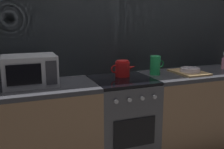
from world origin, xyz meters
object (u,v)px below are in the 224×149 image
Objects in this scene: microwave at (30,70)px; spray_bottle at (224,62)px; kettle at (123,69)px; stove_unit at (122,121)px; pitcher at (155,65)px; dish_pile at (189,71)px.

spray_bottle is at bearing -0.59° from microwave.
spray_bottle is at bearing -2.70° from kettle.
stove_unit is 4.50× the size of pitcher.
kettle is at bearing 177.30° from spray_bottle.
microwave is at bearing 179.41° from spray_bottle.
spray_bottle is (1.29, -0.06, -0.00)m from kettle.
pitcher is 0.93m from spray_bottle.
dish_pile is (1.65, -0.09, -0.11)m from microwave.
stove_unit is at bearing 177.54° from dish_pile.
pitcher is 0.50× the size of dish_pile.
pitcher is at bearing -7.16° from kettle.
pitcher is at bearing 167.44° from dish_pile.
kettle is 1.40× the size of spray_bottle.
dish_pile is 1.97× the size of spray_bottle.
pitcher is at bearing 179.03° from spray_bottle.
spray_bottle is (0.55, 0.07, 0.06)m from dish_pile.
dish_pile is at bearing -12.56° from pitcher.
spray_bottle reaches higher than pitcher.
pitcher is at bearing -0.31° from microwave.
stove_unit is 0.54m from kettle.
microwave is 1.15× the size of dish_pile.
microwave is at bearing 176.83° from dish_pile.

